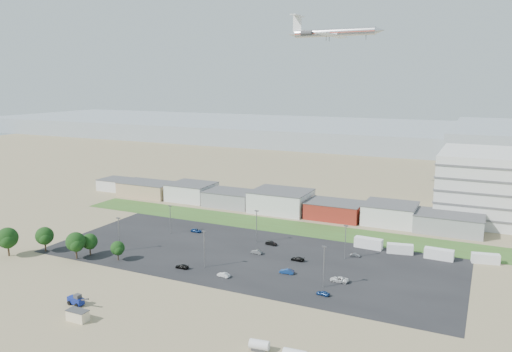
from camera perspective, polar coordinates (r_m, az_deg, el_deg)
The scene contains 34 objects.
ground at distance 134.42m, azimuth -6.57°, elevation -11.31°, with size 700.00×700.00×0.00m, color #807351.
parking_lot at distance 148.46m, azimuth -0.78°, elevation -9.05°, with size 120.00×50.00×0.01m, color black.
grass_strip at distance 178.11m, azimuth 2.32°, elevation -5.64°, with size 160.00×16.00×0.02m, color #3B5821.
hills_backdrop at distance 423.65m, azimuth 21.63°, elevation 3.85°, with size 700.00×200.00×9.00m, color gray, non-canonical shape.
building_row at distance 200.57m, azimuth -0.02°, elevation -2.56°, with size 170.00×20.00×8.00m, color silver, non-canonical shape.
portable_shed at distance 117.01m, azimuth -19.71°, elevation -14.77°, with size 4.78×2.48×2.41m, color beige, non-canonical shape.
telehandler at distance 124.50m, azimuth -19.91°, elevation -13.11°, with size 6.52×2.17×2.72m, color navy, non-canonical shape.
storage_tank_nw at distance 100.12m, azimuth 0.38°, elevation -18.72°, with size 3.80×1.90×2.28m, color silver, non-canonical shape.
box_trailer_a at distance 157.91m, azimuth 12.73°, elevation -7.49°, with size 8.44×2.64×3.16m, color silver, non-canonical shape.
box_trailer_b at distance 155.63m, azimuth 16.13°, elevation -7.99°, with size 7.57×2.36×2.84m, color silver, non-canonical shape.
box_trailer_c at distance 154.26m, azimuth 20.18°, elevation -8.37°, with size 8.06×2.52×3.02m, color silver, non-canonical shape.
box_trailer_d at distance 155.99m, azimuth 24.76°, elevation -8.56°, with size 7.36×2.30×2.76m, color silver, non-canonical shape.
tree_far_left at distance 163.30m, azimuth -26.52°, elevation -6.57°, with size 6.48×6.48×9.72m, color #0E3311, non-canonical shape.
tree_left at distance 163.23m, azimuth -23.00°, elevation -6.51°, with size 5.69×5.69×8.54m, color #0E3311, non-canonical shape.
tree_mid at distance 153.35m, azimuth -19.91°, elevation -7.31°, with size 5.96×5.96×8.93m, color #0E3311, non-canonical shape.
tree_right at distance 155.31m, azimuth -18.48°, elevation -7.28°, with size 4.94×4.94×7.41m, color #0E3311, non-canonical shape.
tree_near at distance 148.86m, azimuth -15.53°, elevation -8.10°, with size 4.28×4.28×6.42m, color #0E3311, non-canonical shape.
lightpole_front_l at distance 155.93m, azimuth -15.38°, elevation -6.46°, with size 1.22×0.51×10.38m, color slate, non-canonical shape.
lightpole_front_m at distance 138.58m, azimuth -5.92°, elevation -8.33°, with size 1.21×0.51×10.31m, color slate, non-canonical shape.
lightpole_front_r at distance 126.23m, azimuth 7.77°, elevation -10.25°, with size 1.25×0.52×10.64m, color slate, non-canonical shape.
lightpole_back_l at distance 170.27m, azimuth -9.76°, elevation -4.91°, with size 1.12×0.47×9.50m, color slate, non-canonical shape.
lightpole_back_m at distance 158.37m, azimuth 0.07°, elevation -5.79°, with size 1.22×0.51×10.39m, color slate, non-canonical shape.
lightpole_back_r at distance 146.57m, azimuth 10.18°, elevation -7.44°, with size 1.17×0.49×9.92m, color slate, non-canonical shape.
airliner at distance 215.48m, azimuth 8.95°, elevation 15.91°, with size 41.62×28.38×12.30m, color silver, non-canonical shape.
parked_car_0 at distance 131.60m, azimuth 9.49°, elevation -11.58°, with size 2.19×4.74×1.32m, color silver.
parked_car_1 at distance 135.25m, azimuth 3.53°, elevation -10.82°, with size 1.37×3.91×1.29m, color navy.
parked_car_2 at distance 123.52m, azimuth 7.67°, elevation -13.12°, with size 1.31×3.26×1.11m, color navy.
parked_car_3 at distance 139.99m, azimuth -8.46°, elevation -10.19°, with size 1.59×3.90×1.13m, color black.
parked_car_7 at distance 149.50m, azimuth 0.07°, elevation -8.67°, with size 1.24×3.54×1.17m, color #595B5E.
parked_car_8 at distance 150.10m, azimuth 11.25°, elevation -8.82°, with size 1.28×3.18×1.09m, color #A5A5AA.
parked_car_9 at distance 171.11m, azimuth -6.82°, elevation -6.22°, with size 1.81×3.92×1.09m, color navy.
parked_car_11 at distance 157.01m, azimuth 1.75°, elevation -7.70°, with size 1.28×3.68×1.21m, color black.
parked_car_12 at distance 144.45m, azimuth 4.77°, elevation -9.43°, with size 1.62×3.98×1.16m, color black.
parked_car_13 at distance 133.21m, azimuth -3.74°, elevation -11.20°, with size 1.24×3.54×1.17m, color silver.
Camera 1 is at (66.51, -105.31, 50.56)m, focal length 35.00 mm.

